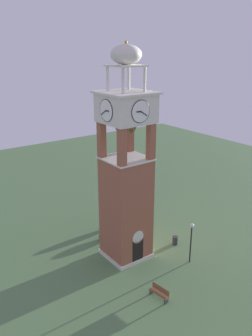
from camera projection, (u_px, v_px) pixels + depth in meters
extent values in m
plane|color=#517547|center=(126.00, 254.00, 31.18)|extent=(80.00, 80.00, 0.00)
cube|color=#93543D|center=(126.00, 209.00, 29.72)|extent=(3.35, 3.35, 8.89)
cube|color=silver|center=(126.00, 253.00, 31.12)|extent=(3.55, 3.55, 0.35)
cube|color=black|center=(138.00, 252.00, 29.51)|extent=(1.10, 0.04, 2.20)
cylinder|color=silver|center=(138.00, 237.00, 29.05)|extent=(1.10, 0.04, 1.10)
cube|color=#93543D|center=(122.00, 148.00, 25.92)|extent=(0.56, 0.56, 3.01)
cube|color=#93543D|center=(151.00, 142.00, 27.48)|extent=(0.56, 0.56, 3.01)
cube|color=#93543D|center=(102.00, 140.00, 28.05)|extent=(0.56, 0.56, 3.01)
cube|color=#93543D|center=(130.00, 135.00, 29.61)|extent=(0.56, 0.56, 3.01)
cube|color=silver|center=(126.00, 158.00, 28.24)|extent=(3.51, 3.51, 0.12)
cone|color=brown|center=(135.00, 129.00, 27.76)|extent=(0.40, 0.40, 0.44)
cone|color=brown|center=(120.00, 128.00, 28.04)|extent=(0.55, 0.55, 0.53)
cone|color=brown|center=(119.00, 131.00, 26.99)|extent=(0.56, 0.56, 0.48)
cone|color=brown|center=(131.00, 132.00, 26.87)|extent=(0.59, 0.59, 0.48)
cube|color=silver|center=(126.00, 108.00, 26.91)|extent=(3.59, 3.59, 2.21)
cylinder|color=white|center=(141.00, 111.00, 25.53)|extent=(1.68, 0.05, 1.68)
torus|color=black|center=(141.00, 111.00, 25.53)|extent=(1.70, 0.06, 1.70)
cube|color=black|center=(139.00, 112.00, 25.36)|extent=(0.42, 0.03, 0.11)
cube|color=black|center=(144.00, 114.00, 25.70)|extent=(0.60, 0.03, 0.41)
cylinder|color=white|center=(113.00, 105.00, 28.29)|extent=(1.68, 0.05, 1.68)
torus|color=black|center=(113.00, 105.00, 28.29)|extent=(1.70, 0.06, 1.70)
cube|color=black|center=(110.00, 105.00, 28.22)|extent=(0.42, 0.03, 0.11)
cube|color=black|center=(115.00, 107.00, 28.56)|extent=(0.60, 0.03, 0.41)
cylinder|color=white|center=(106.00, 111.00, 25.90)|extent=(0.05, 1.68, 1.68)
torus|color=black|center=(106.00, 111.00, 25.90)|extent=(0.06, 1.70, 1.70)
cube|color=black|center=(107.00, 111.00, 25.70)|extent=(0.03, 0.42, 0.11)
cube|color=black|center=(103.00, 113.00, 26.14)|extent=(0.03, 0.60, 0.41)
cylinder|color=white|center=(144.00, 106.00, 27.92)|extent=(0.05, 1.68, 1.68)
torus|color=black|center=(144.00, 106.00, 27.92)|extent=(0.06, 1.70, 1.70)
cube|color=black|center=(147.00, 106.00, 27.80)|extent=(0.03, 0.42, 0.11)
cube|color=black|center=(143.00, 108.00, 28.23)|extent=(0.03, 0.60, 0.41)
cube|color=silver|center=(126.00, 92.00, 26.52)|extent=(3.95, 3.95, 0.16)
cylinder|color=silver|center=(123.00, 81.00, 24.90)|extent=(0.22, 0.22, 1.81)
cylinder|color=silver|center=(145.00, 79.00, 26.00)|extent=(0.22, 0.22, 1.81)
cylinder|color=silver|center=(108.00, 79.00, 26.40)|extent=(0.22, 0.22, 1.81)
cylinder|color=silver|center=(129.00, 78.00, 27.50)|extent=(0.22, 0.22, 1.81)
cube|color=silver|center=(126.00, 66.00, 25.88)|extent=(2.41, 2.41, 0.12)
ellipsoid|color=silver|center=(126.00, 54.00, 25.62)|extent=(2.33, 2.33, 1.45)
sphere|color=#B79338|center=(126.00, 42.00, 25.35)|extent=(0.24, 0.24, 0.24)
cube|color=brown|center=(159.00, 293.00, 25.61)|extent=(0.64, 1.64, 0.06)
cube|color=brown|center=(161.00, 289.00, 25.64)|extent=(0.25, 1.59, 0.44)
cube|color=#2D2D33|center=(166.00, 301.00, 25.20)|extent=(0.40, 0.13, 0.42)
cube|color=#2D2D33|center=(152.00, 291.00, 26.19)|extent=(0.40, 0.13, 0.42)
cylinder|color=black|center=(191.00, 245.00, 29.57)|extent=(0.12, 0.12, 3.32)
sphere|color=silver|center=(192.00, 225.00, 28.97)|extent=(0.36, 0.36, 0.36)
cylinder|color=#2D2D33|center=(175.00, 240.00, 32.67)|extent=(0.52, 0.52, 0.80)
ellipsoid|color=#336638|center=(104.00, 236.00, 33.54)|extent=(1.06, 1.06, 0.63)
ellipsoid|color=#336638|center=(107.00, 225.00, 35.35)|extent=(0.87, 0.87, 0.91)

